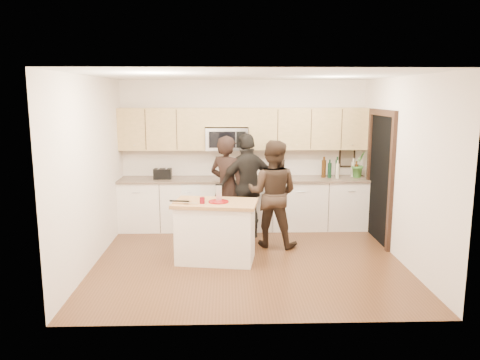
{
  "coord_description": "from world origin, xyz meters",
  "views": [
    {
      "loc": [
        -0.32,
        -6.67,
        2.43
      ],
      "look_at": [
        -0.11,
        0.35,
        1.15
      ],
      "focal_mm": 35.0,
      "sensor_mm": 36.0,
      "label": 1
    }
  ],
  "objects_px": {
    "island": "(216,231)",
    "woman_left": "(227,187)",
    "woman_center": "(273,194)",
    "toaster": "(163,174)",
    "woman_right": "(248,186)"
  },
  "relations": [
    {
      "from": "island",
      "to": "woman_left",
      "type": "relative_size",
      "value": 0.73
    },
    {
      "from": "toaster",
      "to": "woman_left",
      "type": "xyz_separation_m",
      "value": [
        1.16,
        -0.55,
        -0.15
      ]
    },
    {
      "from": "island",
      "to": "woman_left",
      "type": "distance_m",
      "value": 1.23
    },
    {
      "from": "toaster",
      "to": "woman_center",
      "type": "distance_m",
      "value": 2.14
    },
    {
      "from": "toaster",
      "to": "woman_center",
      "type": "bearing_deg",
      "value": -27.68
    },
    {
      "from": "woman_left",
      "to": "woman_right",
      "type": "height_order",
      "value": "woman_right"
    },
    {
      "from": "toaster",
      "to": "woman_right",
      "type": "xyz_separation_m",
      "value": [
        1.51,
        -0.54,
        -0.13
      ]
    },
    {
      "from": "woman_left",
      "to": "island",
      "type": "bearing_deg",
      "value": 114.35
    },
    {
      "from": "island",
      "to": "woman_center",
      "type": "distance_m",
      "value": 1.21
    },
    {
      "from": "toaster",
      "to": "island",
      "type": "bearing_deg",
      "value": -59.74
    },
    {
      "from": "toaster",
      "to": "woman_right",
      "type": "bearing_deg",
      "value": -19.69
    },
    {
      "from": "woman_right",
      "to": "toaster",
      "type": "bearing_deg",
      "value": -43.37
    },
    {
      "from": "island",
      "to": "woman_center",
      "type": "xyz_separation_m",
      "value": [
        0.91,
        0.7,
        0.41
      ]
    },
    {
      "from": "woman_center",
      "to": "woman_right",
      "type": "relative_size",
      "value": 0.96
    },
    {
      "from": "island",
      "to": "woman_center",
      "type": "height_order",
      "value": "woman_center"
    }
  ]
}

